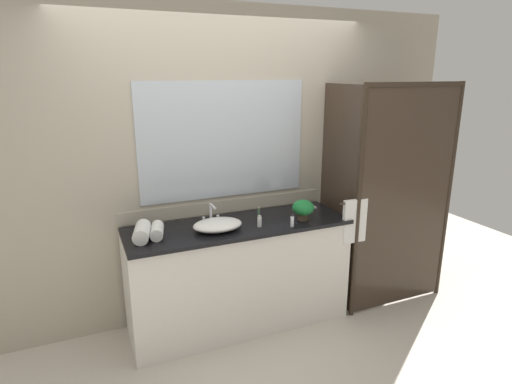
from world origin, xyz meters
TOP-DOWN VIEW (x-y plane):
  - ground_plane at (0.00, 0.00)m, footprint 8.00×8.00m
  - wall_back_with_mirror at (0.00, 0.34)m, footprint 4.40×0.06m
  - vanity_cabinet at (0.00, 0.01)m, footprint 1.80×0.58m
  - shower_enclosure at (1.27, -0.19)m, footprint 1.20×0.59m
  - sink_basin at (-0.20, -0.06)m, footprint 0.38×0.28m
  - faucet at (-0.20, 0.11)m, footprint 0.17×0.14m
  - potted_plant at (0.52, -0.11)m, footprint 0.18×0.18m
  - soap_dish at (0.74, 0.14)m, footprint 0.10×0.07m
  - amenity_bottle_body_wash at (0.22, 0.10)m, footprint 0.02×0.02m
  - amenity_bottle_conditioner at (0.13, -0.12)m, footprint 0.03×0.03m
  - amenity_bottle_lotion at (0.36, -0.22)m, footprint 0.03×0.03m
  - rolled_towel_near_edge at (-0.76, -0.03)m, footprint 0.17×0.28m
  - rolled_towel_middle at (-0.65, -0.01)m, footprint 0.14×0.24m

SIDE VIEW (x-z plane):
  - ground_plane at x=0.00m, z-range 0.00..0.00m
  - vanity_cabinet at x=0.00m, z-range 0.00..0.90m
  - soap_dish at x=0.74m, z-range 0.90..0.93m
  - amenity_bottle_body_wash at x=0.22m, z-range 0.90..0.98m
  - sink_basin at x=-0.20m, z-range 0.90..0.98m
  - amenity_bottle_conditioner at x=0.13m, z-range 0.90..0.99m
  - rolled_towel_middle at x=-0.65m, z-range 0.90..0.99m
  - amenity_bottle_lotion at x=0.36m, z-range 0.90..1.00m
  - faucet at x=-0.20m, z-range 0.87..1.04m
  - rolled_towel_near_edge at x=-0.76m, z-range 0.90..1.01m
  - potted_plant at x=0.52m, z-range 0.91..1.08m
  - shower_enclosure at x=1.27m, z-range 0.02..2.02m
  - wall_back_with_mirror at x=0.00m, z-range 0.01..2.61m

